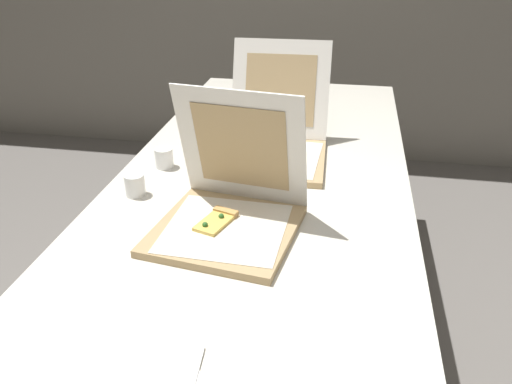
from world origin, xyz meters
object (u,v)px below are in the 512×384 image
pizza_box_front (229,211)px  pizza_box_middle (274,142)px  table (260,193)px  cup_white_mid (164,158)px  cup_white_near_center (135,185)px  cup_white_far (221,127)px  napkin_pile (161,371)px

pizza_box_front → pizza_box_middle: (0.05, 0.53, -0.00)m
table → cup_white_mid: bearing=170.4°
pizza_box_front → cup_white_mid: 0.49m
cup_white_near_center → table: bearing=23.1°
pizza_box_middle → cup_white_far: 0.30m
table → pizza_box_middle: (0.01, 0.23, 0.10)m
cup_white_far → napkin_pile: cup_white_far is taller
cup_white_far → pizza_box_middle: bearing=-34.7°
table → pizza_box_front: 0.32m
napkin_pile → pizza_box_middle: bearing=86.8°
table → pizza_box_front: bearing=-96.8°
cup_white_near_center → napkin_pile: size_ratio=0.38×
pizza_box_middle → cup_white_far: bearing=143.4°
napkin_pile → table: bearing=86.9°
cup_white_near_center → cup_white_mid: bearing=84.6°
table → pizza_box_middle: bearing=86.7°
table → napkin_pile: size_ratio=13.54×
pizza_box_front → pizza_box_middle: 0.53m
pizza_box_front → cup_white_mid: (-0.32, 0.37, -0.02)m
pizza_box_front → cup_white_far: pizza_box_front is taller
cup_white_mid → cup_white_far: bearing=69.6°
cup_white_mid → napkin_pile: cup_white_mid is taller
pizza_box_middle → cup_white_far: pizza_box_middle is taller
table → cup_white_far: (-0.23, 0.39, 0.08)m
cup_white_near_center → napkin_pile: cup_white_near_center is taller
napkin_pile → cup_white_near_center: bearing=115.4°
cup_white_far → pizza_box_front: bearing=-74.5°
pizza_box_front → cup_white_mid: pizza_box_front is taller
table → napkin_pile: bearing=-93.1°
pizza_box_front → cup_white_mid: size_ratio=6.13×
cup_white_near_center → cup_white_mid: 0.22m
table → cup_white_far: cup_white_far is taller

